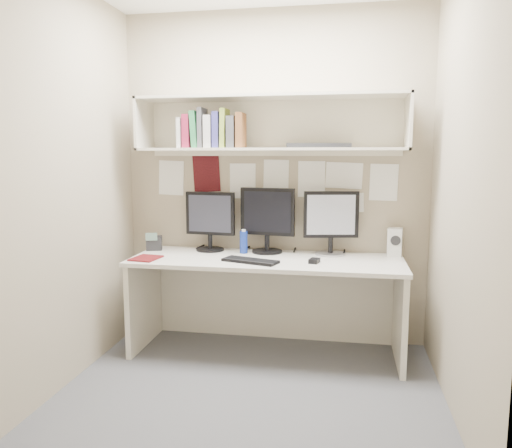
% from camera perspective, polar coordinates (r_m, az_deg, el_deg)
% --- Properties ---
extents(floor, '(2.40, 2.00, 0.01)m').
position_cam_1_polar(floor, '(3.34, -0.65, -18.60)').
color(floor, '#4C4C51').
rests_on(floor, ground).
extents(wall_back, '(2.40, 0.02, 2.60)m').
position_cam_1_polar(wall_back, '(3.97, 2.03, 5.19)').
color(wall_back, gray).
rests_on(wall_back, ground).
extents(wall_front, '(2.40, 0.02, 2.60)m').
position_cam_1_polar(wall_front, '(2.02, -6.05, 2.47)').
color(wall_front, gray).
rests_on(wall_front, ground).
extents(wall_left, '(0.02, 2.00, 2.60)m').
position_cam_1_polar(wall_left, '(3.42, -20.88, 4.23)').
color(wall_left, gray).
rests_on(wall_left, ground).
extents(wall_right, '(0.02, 2.00, 2.60)m').
position_cam_1_polar(wall_right, '(3.00, 22.45, 3.70)').
color(wall_right, gray).
rests_on(wall_right, ground).
extents(desk, '(2.00, 0.70, 0.73)m').
position_cam_1_polar(desk, '(3.79, 1.20, -9.29)').
color(desk, beige).
rests_on(desk, floor).
extents(overhead_hutch, '(2.00, 0.38, 0.40)m').
position_cam_1_polar(overhead_hutch, '(3.84, 1.76, 11.37)').
color(overhead_hutch, beige).
rests_on(overhead_hutch, wall_back).
extents(pinned_papers, '(1.92, 0.01, 0.48)m').
position_cam_1_polar(pinned_papers, '(3.97, 2.02, 4.47)').
color(pinned_papers, white).
rests_on(pinned_papers, wall_back).
extents(monitor_left, '(0.40, 0.22, 0.47)m').
position_cam_1_polar(monitor_left, '(3.97, -5.26, 0.60)').
color(monitor_left, black).
rests_on(monitor_left, desk).
extents(monitor_center, '(0.43, 0.24, 0.51)m').
position_cam_1_polar(monitor_center, '(3.88, 1.30, 0.70)').
color(monitor_center, black).
rests_on(monitor_center, desk).
extents(monitor_right, '(0.42, 0.23, 0.49)m').
position_cam_1_polar(monitor_right, '(3.83, 8.57, 0.40)').
color(monitor_right, '#A5A5AA').
rests_on(monitor_right, desk).
extents(keyboard, '(0.43, 0.26, 0.02)m').
position_cam_1_polar(keyboard, '(3.56, -0.66, -4.23)').
color(keyboard, black).
rests_on(keyboard, desk).
extents(mouse, '(0.08, 0.11, 0.03)m').
position_cam_1_polar(mouse, '(3.56, 6.68, -4.20)').
color(mouse, black).
rests_on(mouse, desk).
extents(speaker, '(0.12, 0.12, 0.21)m').
position_cam_1_polar(speaker, '(3.91, 15.58, -1.99)').
color(speaker, silver).
rests_on(speaker, desk).
extents(blue_bottle, '(0.06, 0.06, 0.19)m').
position_cam_1_polar(blue_bottle, '(3.87, -1.42, -2.05)').
color(blue_bottle, navy).
rests_on(blue_bottle, desk).
extents(maroon_notebook, '(0.21, 0.24, 0.01)m').
position_cam_1_polar(maroon_notebook, '(3.76, -12.47, -3.83)').
color(maroon_notebook, '#590F12').
rests_on(maroon_notebook, desk).
extents(desk_phone, '(0.15, 0.14, 0.15)m').
position_cam_1_polar(desk_phone, '(4.09, -11.57, -2.12)').
color(desk_phone, black).
rests_on(desk_phone, desk).
extents(book_stack, '(0.50, 0.18, 0.29)m').
position_cam_1_polar(book_stack, '(3.81, -5.04, 10.58)').
color(book_stack, silver).
rests_on(book_stack, overhead_hutch).
extents(hutch_tray, '(0.49, 0.24, 0.03)m').
position_cam_1_polar(hutch_tray, '(3.76, 7.12, 8.89)').
color(hutch_tray, black).
rests_on(hutch_tray, overhead_hutch).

